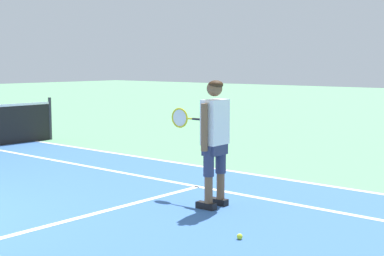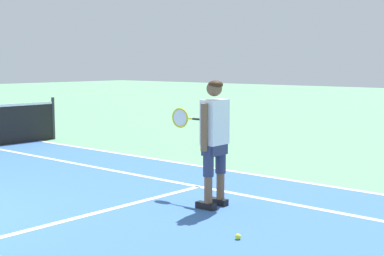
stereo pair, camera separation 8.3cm
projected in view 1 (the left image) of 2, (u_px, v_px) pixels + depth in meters
line_singles_right at (150, 178)px, 9.54m from camera, size 0.10×10.70×0.01m
line_doubles_right at (202, 166)px, 10.58m from camera, size 0.10×10.70×0.01m
tennis_player at (213, 135)px, 7.52m from camera, size 0.62×1.14×1.71m
tennis_ball_near_feet at (240, 237)px, 6.22m from camera, size 0.07×0.07×0.07m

